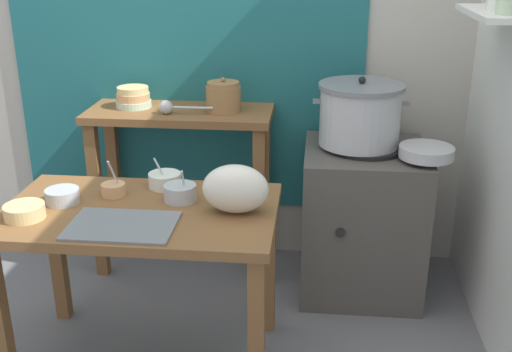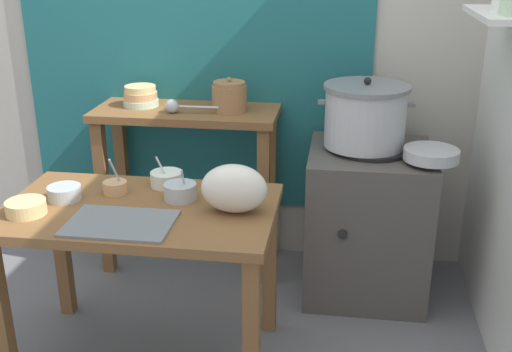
{
  "view_description": "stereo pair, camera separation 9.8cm",
  "coord_description": "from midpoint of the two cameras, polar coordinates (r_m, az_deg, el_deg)",
  "views": [
    {
      "loc": [
        0.55,
        -2.23,
        1.73
      ],
      "look_at": [
        0.32,
        0.13,
        0.82
      ],
      "focal_mm": 43.47,
      "sensor_mm": 36.0,
      "label": 1
    },
    {
      "loc": [
        0.65,
        -2.22,
        1.73
      ],
      "look_at": [
        0.32,
        0.13,
        0.82
      ],
      "focal_mm": 43.47,
      "sensor_mm": 36.0,
      "label": 2
    }
  ],
  "objects": [
    {
      "name": "wall_back",
      "position": [
        3.38,
        -0.77,
        13.77
      ],
      "size": [
        4.4,
        0.12,
        2.6
      ],
      "color": "#B2ADA3",
      "rests_on": "ground"
    },
    {
      "name": "prep_table",
      "position": [
        2.58,
        -9.48,
        -5.06
      ],
      "size": [
        1.1,
        0.66,
        0.72
      ],
      "color": "brown",
      "rests_on": "ground"
    },
    {
      "name": "back_shelf_table",
      "position": [
        3.31,
        -5.48,
        2.43
      ],
      "size": [
        0.96,
        0.4,
        0.9
      ],
      "color": "brown",
      "rests_on": "ground"
    },
    {
      "name": "stove_block",
      "position": [
        3.22,
        11.0,
        -4.09
      ],
      "size": [
        0.6,
        0.61,
        0.78
      ],
      "color": "#4C4742",
      "rests_on": "ground"
    },
    {
      "name": "steamer_pot",
      "position": [
        3.05,
        10.94,
        5.49
      ],
      "size": [
        0.46,
        0.41,
        0.34
      ],
      "color": "#B7BABF",
      "rests_on": "stove_block"
    },
    {
      "name": "clay_pot",
      "position": [
        3.19,
        -1.58,
        7.31
      ],
      "size": [
        0.18,
        0.18,
        0.18
      ],
      "color": "olive",
      "rests_on": "back_shelf_table"
    },
    {
      "name": "bowl_stack_enamel",
      "position": [
        3.34,
        -9.74,
        7.23
      ],
      "size": [
        0.19,
        0.19,
        0.11
      ],
      "color": "#B7D1AD",
      "rests_on": "back_shelf_table"
    },
    {
      "name": "ladle",
      "position": [
        3.18,
        -6.65,
        6.39
      ],
      "size": [
        0.27,
        0.07,
        0.07
      ],
      "color": "#B7BABF",
      "rests_on": "back_shelf_table"
    },
    {
      "name": "serving_tray",
      "position": [
        2.39,
        -11.23,
        -4.29
      ],
      "size": [
        0.4,
        0.28,
        0.01
      ],
      "primitive_type": "cube",
      "color": "slate",
      "rests_on": "prep_table"
    },
    {
      "name": "plastic_bag",
      "position": [
        2.41,
        -0.86,
        -1.17
      ],
      "size": [
        0.26,
        0.16,
        0.2
      ],
      "primitive_type": "ellipsoid",
      "color": "silver",
      "rests_on": "prep_table"
    },
    {
      "name": "wide_pan",
      "position": [
        2.96,
        16.74,
        1.92
      ],
      "size": [
        0.25,
        0.25,
        0.05
      ],
      "primitive_type": "cylinder",
      "color": "#B7BABF",
      "rests_on": "stove_block"
    },
    {
      "name": "prep_bowl_0",
      "position": [
        2.66,
        -16.22,
        -1.47
      ],
      "size": [
        0.14,
        0.14,
        0.06
      ],
      "color": "#B7BABF",
      "rests_on": "prep_table"
    },
    {
      "name": "prep_bowl_1",
      "position": [
        2.67,
        -11.81,
        -0.97
      ],
      "size": [
        0.1,
        0.1,
        0.17
      ],
      "color": "tan",
      "rests_on": "prep_table"
    },
    {
      "name": "prep_bowl_2",
      "position": [
        2.56,
        -19.39,
        -2.71
      ],
      "size": [
        0.16,
        0.16,
        0.06
      ],
      "color": "#E5C684",
      "rests_on": "prep_table"
    },
    {
      "name": "prep_bowl_3",
      "position": [
        2.56,
        -5.9,
        -1.38
      ],
      "size": [
        0.13,
        0.13,
        0.15
      ],
      "color": "#B7BABF",
      "rests_on": "prep_table"
    },
    {
      "name": "prep_bowl_4",
      "position": [
        2.72,
        -7.21,
        -0.21
      ],
      "size": [
        0.14,
        0.14,
        0.14
      ],
      "color": "silver",
      "rests_on": "prep_table"
    }
  ]
}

